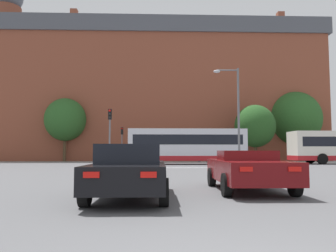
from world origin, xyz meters
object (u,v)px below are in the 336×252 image
at_px(car_roadster_right, 248,169).
at_px(traffic_light_far_left, 122,138).
at_px(traffic_light_near_left, 110,128).
at_px(street_lamp_junction, 234,107).
at_px(car_saloon_left, 130,170).
at_px(pedestrian_waiting, 199,152).
at_px(bus_crossing_lead, 187,145).

height_order(car_roadster_right, traffic_light_far_left, traffic_light_far_left).
height_order(traffic_light_near_left, street_lamp_junction, street_lamp_junction).
xyz_separation_m(traffic_light_far_left, street_lamp_junction, (9.58, -12.42, 1.87)).
height_order(car_saloon_left, car_roadster_right, car_saloon_left).
relative_size(street_lamp_junction, pedestrian_waiting, 4.09).
xyz_separation_m(car_saloon_left, traffic_light_far_left, (-3.16, 27.45, 1.87)).
distance_m(car_saloon_left, traffic_light_near_left, 16.20).
bearing_deg(traffic_light_near_left, car_saloon_left, -79.84).
bearing_deg(traffic_light_far_left, bus_crossing_lead, -40.33).
relative_size(bus_crossing_lead, pedestrian_waiting, 6.00).
xyz_separation_m(car_roadster_right, traffic_light_near_left, (-6.39, 14.33, 2.27)).
xyz_separation_m(car_saloon_left, bus_crossing_lead, (3.51, 21.79, 1.02)).
bearing_deg(pedestrian_waiting, car_roadster_right, -136.45).
distance_m(traffic_light_far_left, traffic_light_near_left, 11.66).
bearing_deg(bus_crossing_lead, car_roadster_right, 0.13).
relative_size(car_roadster_right, pedestrian_waiting, 2.42).
bearing_deg(car_saloon_left, street_lamp_junction, 67.31).
bearing_deg(car_saloon_left, traffic_light_far_left, 97.00).
bearing_deg(traffic_light_near_left, traffic_light_far_left, 91.60).
bearing_deg(traffic_light_far_left, car_saloon_left, -83.44).
distance_m(car_roadster_right, traffic_light_far_left, 26.90).
distance_m(traffic_light_near_left, pedestrian_waiting, 15.10).
bearing_deg(traffic_light_far_left, street_lamp_junction, -52.37).
bearing_deg(traffic_light_near_left, pedestrian_waiting, 56.14).
height_order(traffic_light_far_left, street_lamp_junction, street_lamp_junction).
distance_m(street_lamp_junction, pedestrian_waiting, 13.68).
distance_m(traffic_light_far_left, pedestrian_waiting, 8.85).
xyz_separation_m(street_lamp_junction, pedestrian_waiting, (-0.90, 13.22, -3.40)).
height_order(bus_crossing_lead, traffic_light_near_left, traffic_light_near_left).
height_order(car_roadster_right, street_lamp_junction, street_lamp_junction).
height_order(traffic_light_far_left, pedestrian_waiting, traffic_light_far_left).
relative_size(traffic_light_far_left, pedestrian_waiting, 2.12).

